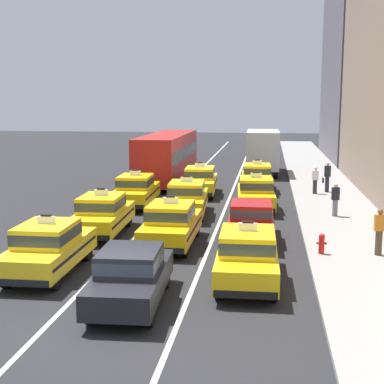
% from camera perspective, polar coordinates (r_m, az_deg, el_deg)
% --- Properties ---
extents(ground_plane, '(160.00, 160.00, 0.00)m').
position_cam_1_polar(ground_plane, '(14.38, -8.01, -13.17)').
color(ground_plane, '#232326').
extents(lane_stripe_left_center, '(0.14, 80.00, 0.01)m').
position_cam_1_polar(lane_stripe_left_center, '(33.62, -1.29, 0.12)').
color(lane_stripe_left_center, silver).
rests_on(lane_stripe_left_center, ground).
extents(lane_stripe_center_right, '(0.14, 80.00, 0.01)m').
position_cam_1_polar(lane_stripe_center_right, '(33.26, 4.16, -0.01)').
color(lane_stripe_center_right, silver).
rests_on(lane_stripe_center_right, ground).
extents(sidewalk_curb, '(4.00, 90.00, 0.15)m').
position_cam_1_polar(sidewalk_curb, '(28.47, 14.79, -1.79)').
color(sidewalk_curb, gray).
rests_on(sidewalk_curb, ground).
extents(taxi_left_nearest, '(1.90, 4.59, 1.96)m').
position_cam_1_polar(taxi_left_nearest, '(18.24, -14.68, -5.53)').
color(taxi_left_nearest, black).
rests_on(taxi_left_nearest, ground).
extents(taxi_left_second, '(1.99, 4.63, 1.96)m').
position_cam_1_polar(taxi_left_second, '(22.98, -9.31, -2.23)').
color(taxi_left_second, black).
rests_on(taxi_left_second, ground).
extents(taxi_left_third, '(1.94, 4.61, 1.96)m').
position_cam_1_polar(taxi_left_third, '(28.73, -5.86, 0.21)').
color(taxi_left_third, black).
rests_on(taxi_left_third, ground).
extents(bus_left_fourth, '(2.56, 11.21, 3.22)m').
position_cam_1_polar(bus_left_fourth, '(37.47, -2.55, 3.89)').
color(bus_left_fourth, black).
rests_on(bus_left_fourth, ground).
extents(sedan_center_nearest, '(1.96, 4.38, 1.58)m').
position_cam_1_polar(sedan_center_nearest, '(15.12, -6.37, -8.53)').
color(sedan_center_nearest, black).
rests_on(sedan_center_nearest, ground).
extents(taxi_center_second, '(1.83, 4.57, 1.96)m').
position_cam_1_polar(taxi_center_second, '(20.95, -2.18, -3.26)').
color(taxi_center_second, black).
rests_on(taxi_center_second, ground).
extents(taxi_center_third, '(2.07, 4.65, 1.96)m').
position_cam_1_polar(taxi_center_third, '(26.30, -0.55, -0.61)').
color(taxi_center_third, black).
rests_on(taxi_center_third, ground).
extents(taxi_center_fourth, '(2.01, 4.63, 1.96)m').
position_cam_1_polar(taxi_center_fourth, '(32.01, 0.84, 1.23)').
color(taxi_center_fourth, black).
rests_on(taxi_center_fourth, ground).
extents(taxi_right_nearest, '(1.91, 4.60, 1.96)m').
position_cam_1_polar(taxi_right_nearest, '(16.82, 5.77, -6.54)').
color(taxi_right_nearest, black).
rests_on(taxi_right_nearest, ground).
extents(sedan_right_second, '(1.85, 4.34, 1.58)m').
position_cam_1_polar(sedan_right_second, '(21.70, 6.16, -2.94)').
color(sedan_right_second, black).
rests_on(sedan_right_second, ground).
extents(taxi_right_third, '(2.06, 4.65, 1.96)m').
position_cam_1_polar(taxi_right_third, '(27.91, 6.63, -0.08)').
color(taxi_right_third, black).
rests_on(taxi_right_third, ground).
extents(taxi_right_fourth, '(1.99, 4.63, 1.96)m').
position_cam_1_polar(taxi_right_fourth, '(33.62, 6.75, 1.56)').
color(taxi_right_fourth, black).
rests_on(taxi_right_fourth, ground).
extents(box_truck_right_fifth, '(2.38, 6.99, 3.27)m').
position_cam_1_polar(box_truck_right_fifth, '(41.51, 7.36, 4.32)').
color(box_truck_right_fifth, black).
rests_on(box_truck_right_fifth, ground).
extents(pedestrian_near_crosswalk, '(0.36, 0.24, 1.66)m').
position_cam_1_polar(pedestrian_near_crosswalk, '(20.24, 18.88, -3.92)').
color(pedestrian_near_crosswalk, '#473828').
rests_on(pedestrian_near_crosswalk, sidewalk_curb).
extents(pedestrian_mid_block, '(0.36, 0.24, 1.57)m').
position_cam_1_polar(pedestrian_mid_block, '(26.38, 14.67, -0.75)').
color(pedestrian_mid_block, slate).
rests_on(pedestrian_mid_block, sidewalk_curb).
extents(pedestrian_by_storefront, '(0.47, 0.24, 1.76)m').
position_cam_1_polar(pedestrian_by_storefront, '(33.21, 13.86, 1.52)').
color(pedestrian_by_storefront, '#23232D').
rests_on(pedestrian_by_storefront, sidewalk_curb).
extents(pedestrian_trailing, '(0.36, 0.24, 1.56)m').
position_cam_1_polar(pedestrian_trailing, '(32.43, 12.67, 1.21)').
color(pedestrian_trailing, '#23232D').
rests_on(pedestrian_trailing, sidewalk_curb).
extents(fire_hydrant, '(0.36, 0.22, 0.73)m').
position_cam_1_polar(fire_hydrant, '(19.95, 13.32, -5.16)').
color(fire_hydrant, red).
rests_on(fire_hydrant, sidewalk_curb).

